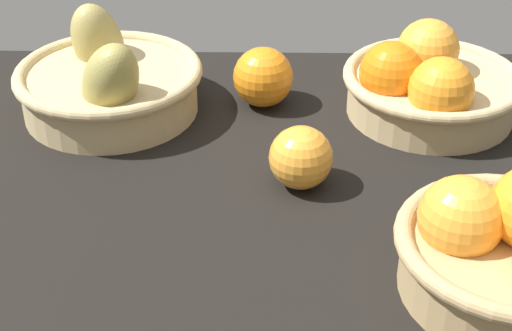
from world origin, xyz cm
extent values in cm
cube|color=black|center=(0.00, 0.00, 1.50)|extent=(84.00, 72.00, 3.00)
cylinder|color=tan|center=(-21.78, -17.35, 5.63)|extent=(22.01, 22.01, 5.27)
torus|color=tan|center=(-21.78, -17.35, 8.27)|extent=(23.67, 23.67, 1.66)
sphere|color=orange|center=(-15.91, -15.79, 9.67)|extent=(8.22, 8.22, 8.22)
sphere|color=#F49E33|center=(-21.19, -19.83, 11.06)|extent=(8.22, 8.22, 8.22)
sphere|color=orange|center=(-21.49, -11.08, 9.72)|extent=(8.22, 8.22, 8.22)
cylinder|color=tan|center=(20.94, -17.25, 5.83)|extent=(23.12, 23.12, 5.67)
torus|color=tan|center=(20.94, -17.25, 8.67)|extent=(24.86, 24.86, 1.74)
ellipsoid|color=#9E934C|center=(19.39, -11.08, 10.54)|extent=(12.96, 12.42, 13.35)
ellipsoid|color=tan|center=(23.19, -23.15, 10.10)|extent=(10.49, 12.06, 13.97)
cylinder|color=tan|center=(-22.78, 17.63, 5.91)|extent=(19.84, 19.84, 5.82)
torus|color=tan|center=(-22.78, 17.63, 8.82)|extent=(21.67, 21.67, 1.83)
sphere|color=#F49E33|center=(-18.17, 16.25, 10.59)|extent=(8.12, 8.12, 8.12)
sphere|color=orange|center=(0.56, -19.44, 7.07)|extent=(8.14, 8.14, 8.14)
sphere|color=#F49E33|center=(-3.92, -0.17, 6.69)|extent=(7.38, 7.38, 7.38)
camera|label=1|loc=(-0.18, 73.76, 54.00)|focal=54.03mm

